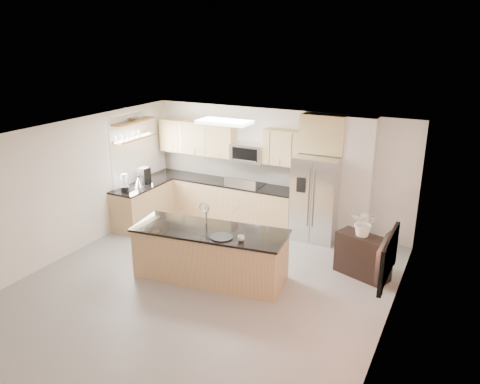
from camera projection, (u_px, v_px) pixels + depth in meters
The scene contains 27 objects.
floor at pixel (202, 288), 8.00m from camera, with size 6.50×6.50×0.00m, color gray.
ceiling at pixel (197, 138), 7.16m from camera, with size 6.00×6.50×0.02m, color white.
wall_back at pixel (277, 168), 10.32m from camera, with size 6.00×0.02×2.60m, color white.
wall_front at pixel (34, 321), 4.83m from camera, with size 6.00×0.02×2.60m, color white.
wall_left at pixel (65, 190), 8.86m from camera, with size 0.02×6.50×2.60m, color white.
wall_right at pixel (390, 255), 6.29m from camera, with size 0.02×6.50×2.60m, color white.
back_counter at pixel (222, 199), 10.84m from camera, with size 3.55×0.66×1.44m.
left_counter at pixel (143, 204), 10.56m from camera, with size 0.66×1.50×0.92m.
range at pixel (246, 204), 10.56m from camera, with size 0.76×0.64×1.14m.
upper_cabinets at pixel (221, 140), 10.57m from camera, with size 3.50×0.33×0.75m.
microwave at pixel (248, 153), 10.30m from camera, with size 0.76×0.40×0.40m.
refrigerator at pixel (317, 198), 9.68m from camera, with size 0.92×0.78×1.78m.
partition_column at pixel (357, 181), 9.41m from camera, with size 0.60×0.30×2.60m, color silver.
window at pixel (128, 152), 10.30m from camera, with size 0.04×1.15×1.65m.
shelf_lower at pixel (134, 138), 10.24m from camera, with size 0.30×1.20×0.04m, color olive.
shelf_upper at pixel (133, 121), 10.12m from camera, with size 0.30×1.20×0.04m, color olive.
ceiling_fixture at pixel (224, 122), 8.69m from camera, with size 1.00×0.50×0.06m, color white.
island at pixel (210, 254), 8.19m from camera, with size 2.77×1.29×1.35m.
credenza at pixel (363, 256), 8.27m from camera, with size 0.96×0.40×0.77m, color black.
cup at pixel (241, 238), 7.59m from camera, with size 0.12×0.12×0.09m, color silver.
platter at pixel (222, 237), 7.72m from camera, with size 0.38×0.38×0.02m, color black.
blender at pixel (125, 184), 9.90m from camera, with size 0.17×0.17×0.40m.
kettle at pixel (139, 182), 10.23m from camera, with size 0.21×0.21×0.26m.
coffee_maker at pixel (144, 176), 10.49m from camera, with size 0.20×0.24×0.36m.
bowl at pixel (134, 118), 10.13m from camera, with size 0.32×0.32×0.08m, color silver.
flower_vase at pixel (365, 216), 8.05m from camera, with size 0.67×0.58×0.74m, color white.
television at pixel (380, 256), 6.14m from camera, with size 1.08×0.14×0.62m, color black.
Camera 1 is at (3.78, -5.98, 4.13)m, focal length 35.00 mm.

